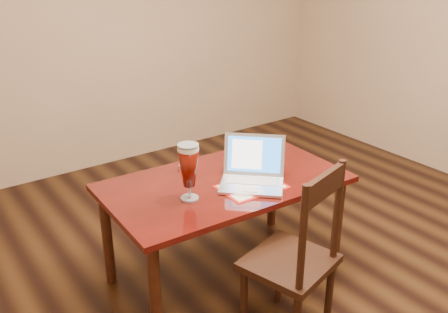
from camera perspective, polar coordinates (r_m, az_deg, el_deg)
ground at (r=3.27m, az=9.08°, el=-14.15°), size 5.00×5.00×0.00m
dining_table at (r=2.99m, az=0.02°, el=-3.89°), size 1.45×0.85×0.99m
dining_chair at (r=2.64m, az=8.16°, el=-11.54°), size 0.52×0.50×1.00m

